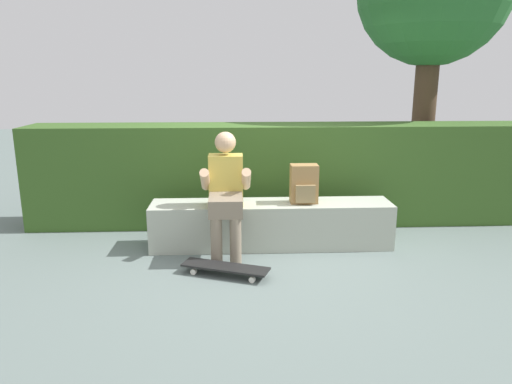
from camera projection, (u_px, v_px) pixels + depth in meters
The scene contains 6 objects.
ground_plane at pixel (273, 254), 4.82m from camera, with size 24.00×24.00×0.00m, color slate.
bench_main at pixel (271, 224), 5.01m from camera, with size 2.50×0.47×0.47m.
person_skater at pixel (226, 190), 4.68m from camera, with size 0.49×0.62×1.22m.
skateboard_near_person at pixel (225, 267), 4.30m from camera, with size 0.82×0.47×0.09m.
backpack_on_bench at pixel (304, 185), 4.92m from camera, with size 0.28×0.23×0.40m.
hedge_row at pixel (298, 173), 5.81m from camera, with size 6.39×0.67×1.19m.
Camera 1 is at (-0.39, -4.52, 1.76)m, focal length 33.45 mm.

